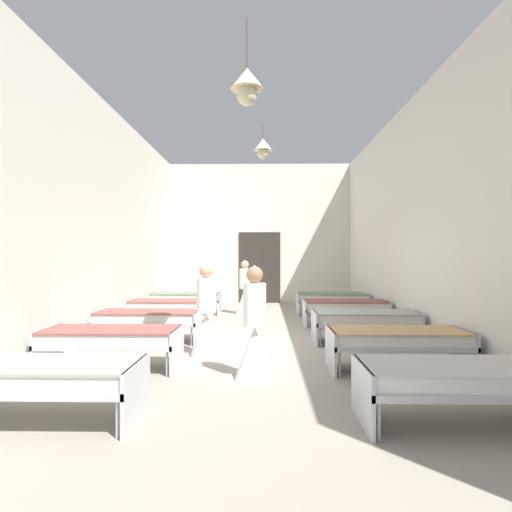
# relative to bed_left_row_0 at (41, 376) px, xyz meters

# --- Properties ---
(ground_plane) EXTENTS (6.73, 13.69, 0.10)m
(ground_plane) POSITION_rel_bed_left_row_0_xyz_m (2.01, 3.80, -0.49)
(ground_plane) COLOR #9E9384
(room_shell) EXTENTS (6.53, 13.29, 4.73)m
(room_shell) POSITION_rel_bed_left_row_0_xyz_m (2.01, 5.15, 1.93)
(room_shell) COLOR silver
(room_shell) RESTS_ON ground
(bed_left_row_0) EXTENTS (1.90, 0.84, 0.57)m
(bed_left_row_0) POSITION_rel_bed_left_row_0_xyz_m (0.00, 0.00, 0.00)
(bed_left_row_0) COLOR #B7BCC1
(bed_left_row_0) RESTS_ON ground
(bed_right_row_0) EXTENTS (1.90, 0.84, 0.57)m
(bed_right_row_0) POSITION_rel_bed_left_row_0_xyz_m (4.03, 0.00, 0.00)
(bed_right_row_0) COLOR #B7BCC1
(bed_right_row_0) RESTS_ON ground
(bed_left_row_1) EXTENTS (1.90, 0.84, 0.57)m
(bed_left_row_1) POSITION_rel_bed_left_row_0_xyz_m (0.00, 1.90, 0.00)
(bed_left_row_1) COLOR #B7BCC1
(bed_left_row_1) RESTS_ON ground
(bed_right_row_1) EXTENTS (1.90, 0.84, 0.57)m
(bed_right_row_1) POSITION_rel_bed_left_row_0_xyz_m (4.03, 1.90, 0.00)
(bed_right_row_1) COLOR #B7BCC1
(bed_right_row_1) RESTS_ON ground
(bed_left_row_2) EXTENTS (1.90, 0.84, 0.57)m
(bed_left_row_2) POSITION_rel_bed_left_row_0_xyz_m (0.00, 3.80, 0.00)
(bed_left_row_2) COLOR #B7BCC1
(bed_left_row_2) RESTS_ON ground
(bed_right_row_2) EXTENTS (1.90, 0.84, 0.57)m
(bed_right_row_2) POSITION_rel_bed_left_row_0_xyz_m (4.03, 3.80, 0.00)
(bed_right_row_2) COLOR #B7BCC1
(bed_right_row_2) RESTS_ON ground
(bed_left_row_3) EXTENTS (1.90, 0.84, 0.57)m
(bed_left_row_3) POSITION_rel_bed_left_row_0_xyz_m (0.00, 5.70, 0.00)
(bed_left_row_3) COLOR #B7BCC1
(bed_left_row_3) RESTS_ON ground
(bed_right_row_3) EXTENTS (1.90, 0.84, 0.57)m
(bed_right_row_3) POSITION_rel_bed_left_row_0_xyz_m (4.03, 5.70, 0.00)
(bed_right_row_3) COLOR #B7BCC1
(bed_right_row_3) RESTS_ON ground
(bed_left_row_4) EXTENTS (1.90, 0.84, 0.57)m
(bed_left_row_4) POSITION_rel_bed_left_row_0_xyz_m (0.00, 7.60, 0.00)
(bed_left_row_4) COLOR #B7BCC1
(bed_left_row_4) RESTS_ON ground
(bed_right_row_4) EXTENTS (1.90, 0.84, 0.57)m
(bed_right_row_4) POSITION_rel_bed_left_row_0_xyz_m (4.03, 7.60, 0.00)
(bed_right_row_4) COLOR #B7BCC1
(bed_right_row_4) RESTS_ON ground
(nurse_near_aisle) EXTENTS (0.52, 0.52, 1.49)m
(nurse_near_aisle) POSITION_rel_bed_left_row_0_xyz_m (1.64, 7.48, 0.09)
(nurse_near_aisle) COLOR white
(nurse_near_aisle) RESTS_ON ground
(nurse_mid_aisle) EXTENTS (0.52, 0.52, 1.49)m
(nurse_mid_aisle) POSITION_rel_bed_left_row_0_xyz_m (2.04, 1.43, 0.09)
(nurse_mid_aisle) COLOR white
(nurse_mid_aisle) RESTS_ON ground
(nurse_far_aisle) EXTENTS (0.52, 0.52, 1.49)m
(nurse_far_aisle) POSITION_rel_bed_left_row_0_xyz_m (1.24, 2.66, 0.09)
(nurse_far_aisle) COLOR white
(nurse_far_aisle) RESTS_ON ground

